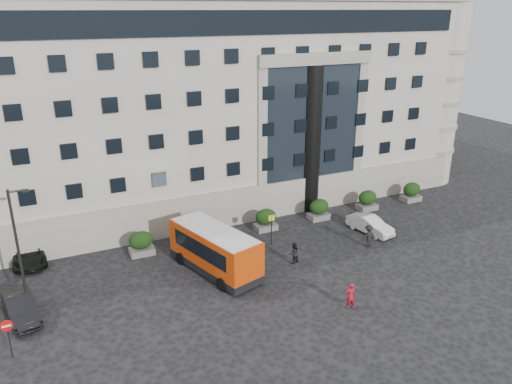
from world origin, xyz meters
The scene contains 20 objects.
ground centered at (0.00, 0.00, 0.00)m, with size 120.00×120.00×0.00m, color black.
civic_building centered at (6.00, 22.00, 9.00)m, with size 44.00×24.00×18.00m, color #9B9689.
entrance_column centered at (12.00, 10.30, 6.50)m, with size 1.80×1.80×13.00m, color black.
hedge_a centered at (-4.00, 7.80, 0.93)m, with size 1.80×1.26×1.84m.
hedge_b centered at (1.20, 7.80, 0.93)m, with size 1.80×1.26×1.84m.
hedge_c centered at (6.40, 7.80, 0.93)m, with size 1.80×1.26×1.84m.
hedge_d centered at (11.60, 7.80, 0.93)m, with size 1.80×1.26×1.84m.
hedge_e centered at (16.80, 7.80, 0.93)m, with size 1.80×1.26×1.84m.
hedge_f centered at (22.00, 7.80, 0.93)m, with size 1.80×1.26×1.84m.
street_lamp centered at (-11.94, 3.00, 4.37)m, with size 1.16×0.18×8.00m.
bus_stop_sign centered at (5.50, 5.00, 1.73)m, with size 0.50×0.08×2.52m.
no_entry_sign centered at (-13.00, -1.04, 1.65)m, with size 0.64×0.16×2.32m.
minibus centered at (0.09, 3.09, 1.73)m, with size 4.60×7.96×3.15m.
red_truck centered at (-11.96, 14.72, 1.34)m, with size 2.69×5.04×2.61m.
parked_car_b centered at (-12.42, 2.71, 0.73)m, with size 1.55×4.44×1.46m, color black.
parked_car_d centered at (-11.71, 10.15, 0.68)m, with size 2.26×4.89×1.36m, color black.
white_taxi centered at (13.93, 3.63, 0.69)m, with size 1.46×4.18×1.38m, color silver.
pedestrian_a centered at (5.92, -4.85, 0.87)m, with size 0.63×0.42×1.74m, color #A31022.
pedestrian_b centered at (5.62, 1.69, 0.82)m, with size 0.80×0.62×1.64m, color black.
pedestrian_c centered at (12.19, 1.58, 0.90)m, with size 1.17×0.67×1.81m, color black.
Camera 1 is at (-10.66, -26.27, 17.41)m, focal length 35.00 mm.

